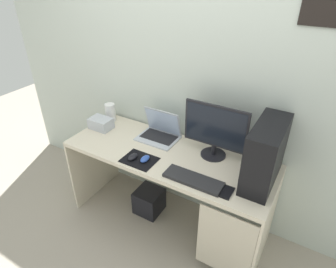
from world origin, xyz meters
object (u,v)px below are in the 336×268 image
Objects in this scene: mouse_left at (145,159)px; cell_phone at (227,192)px; laptop at (160,132)px; mouse_right at (133,157)px; projector at (101,123)px; subwoofer at (149,201)px; keyboard at (193,179)px; pc_tower at (266,154)px; speaker at (110,112)px; monitor at (215,131)px.

mouse_left is 0.74× the size of cell_phone.
mouse_right is at bearing -91.32° from laptop.
mouse_left is at bearing -19.14° from projector.
keyboard is at bearing -22.10° from subwoofer.
mouse_right reaches higher than cell_phone.
mouse_right is 0.76m from cell_phone.
laptop is 0.84m from cell_phone.
laptop reaches higher than cell_phone.
pc_tower is at bearing 0.44° from projector.
cell_phone reaches higher than subwoofer.
speaker is 1.76× the size of mouse_left.
cell_phone is at bearing -10.28° from projector.
projector is at bearing 169.72° from cell_phone.
speaker is 1.30× the size of cell_phone.
pc_tower is 4.98× the size of mouse_right.
pc_tower is 2.39× the size of projector.
laptop is 0.80× the size of keyboard.
pc_tower reaches higher than cell_phone.
keyboard is 0.42m from mouse_left.
keyboard reaches higher than cell_phone.
laptop is 0.71m from subwoofer.
subwoofer is (-0.03, 0.22, -0.66)m from mouse_right.
pc_tower reaches higher than mouse_left.
laptop reaches higher than keyboard.
cell_phone is (-0.15, -0.25, -0.21)m from pc_tower.
keyboard is (0.00, -0.35, -0.22)m from monitor.
pc_tower is at bearing -5.81° from speaker.
pc_tower is 3.68× the size of cell_phone.
keyboard is 4.38× the size of mouse_right.
speaker is 0.40× the size of keyboard.
monitor is 2.08× the size of subwoofer.
keyboard is (0.50, -0.37, -0.04)m from laptop.
cell_phone is at bearing -26.06° from laptop.
projector is (-1.44, -0.01, -0.17)m from pc_tower.
projector is 2.08× the size of mouse_left.
speaker is at bearing 177.40° from monitor.
pc_tower is at bearing 58.20° from cell_phone.
monitor is at bearing 13.70° from subwoofer.
mouse_right is (-0.91, -0.25, -0.20)m from pc_tower.
subwoofer is (-0.78, 0.22, -0.64)m from cell_phone.
speaker reaches higher than keyboard.
mouse_right is (-0.01, -0.38, -0.03)m from laptop.
pc_tower is 0.51m from keyboard.
monitor is 0.48m from cell_phone.
monitor is at bearing -2.40° from laptop.
laptop is 0.36m from mouse_left.
mouse_left is at bearing 178.59° from cell_phone.
keyboard is at bearing -20.47° from speaker.
keyboard is at bearing -89.74° from monitor.
pc_tower is 2.83× the size of speaker.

